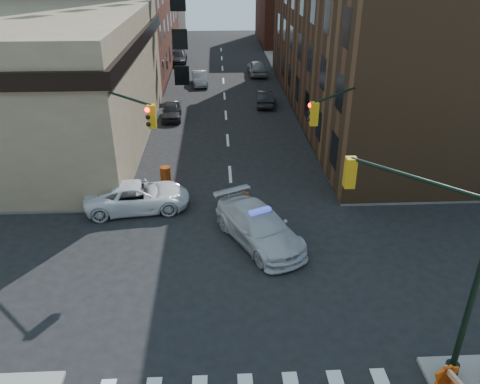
{
  "coord_description": "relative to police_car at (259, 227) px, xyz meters",
  "views": [
    {
      "loc": [
        -0.71,
        -16.91,
        12.67
      ],
      "look_at": [
        0.29,
        3.28,
        2.2
      ],
      "focal_mm": 35.0,
      "sensor_mm": 36.0,
      "label": 1
    }
  ],
  "objects": [
    {
      "name": "ground",
      "position": [
        -1.16,
        -2.21,
        -0.85
      ],
      "size": [
        140.0,
        140.0,
        0.0
      ],
      "primitive_type": "plane",
      "color": "black",
      "rests_on": "ground"
    },
    {
      "name": "sidewalk_nw",
      "position": [
        -24.16,
        30.54,
        -0.78
      ],
      "size": [
        34.0,
        54.5,
        0.15
      ],
      "primitive_type": "cube",
      "color": "gray",
      "rests_on": "ground"
    },
    {
      "name": "sidewalk_ne",
      "position": [
        21.84,
        30.54,
        -0.78
      ],
      "size": [
        34.0,
        54.5,
        0.15
      ],
      "primitive_type": "cube",
      "color": "gray",
      "rests_on": "ground"
    },
    {
      "name": "commercial_row_ne",
      "position": [
        11.84,
        20.29,
        6.15
      ],
      "size": [
        14.0,
        34.0,
        14.0
      ],
      "primitive_type": "cube",
      "color": "#533721",
      "rests_on": "ground"
    },
    {
      "name": "filler_ne",
      "position": [
        12.84,
        55.79,
        5.15
      ],
      "size": [
        16.0,
        16.0,
        12.0
      ],
      "primitive_type": "cube",
      "color": "#59281C",
      "rests_on": "ground"
    },
    {
      "name": "signal_pole_se",
      "position": [
        4.88,
        -7.74,
        3.76
      ],
      "size": [
        5.4,
        5.27,
        8.0
      ],
      "rotation": [
        0.0,
        0.0,
        2.36
      ],
      "color": "black",
      "rests_on": "sidewalk_se"
    },
    {
      "name": "signal_pole_nw",
      "position": [
        -7.01,
        3.12,
        3.48
      ],
      "size": [
        3.58,
        3.67,
        8.0
      ],
      "rotation": [
        0.0,
        0.0,
        -0.79
      ],
      "color": "black",
      "rests_on": "sidewalk_nw"
    },
    {
      "name": "signal_pole_ne",
      "position": [
        4.68,
        3.14,
        3.48
      ],
      "size": [
        3.67,
        3.58,
        8.0
      ],
      "rotation": [
        0.0,
        0.0,
        -2.36
      ],
      "color": "black",
      "rests_on": "sidewalk_ne"
    },
    {
      "name": "tree_ne_near",
      "position": [
        6.34,
        23.79,
        2.63
      ],
      "size": [
        3.0,
        3.0,
        4.85
      ],
      "color": "black",
      "rests_on": "sidewalk_ne"
    },
    {
      "name": "tree_ne_far",
      "position": [
        6.34,
        31.79,
        2.63
      ],
      "size": [
        3.0,
        3.0,
        4.85
      ],
      "color": "black",
      "rests_on": "sidewalk_ne"
    },
    {
      "name": "police_car",
      "position": [
        0.0,
        0.0,
        0.0
      ],
      "size": [
        4.76,
        6.34,
        1.71
      ],
      "primitive_type": "imported",
      "rotation": [
        0.0,
        0.0,
        0.46
      ],
      "color": "silver",
      "rests_on": "ground"
    },
    {
      "name": "pickup",
      "position": [
        -6.31,
        3.59,
        -0.08
      ],
      "size": [
        5.87,
        3.27,
        1.55
      ],
      "primitive_type": "imported",
      "rotation": [
        0.0,
        0.0,
        1.7
      ],
      "color": "white",
      "rests_on": "ground"
    },
    {
      "name": "parked_car_wnear",
      "position": [
        -5.73,
        19.11,
        -0.19
      ],
      "size": [
        1.75,
        3.98,
        1.34
      ],
      "primitive_type": "imported",
      "rotation": [
        0.0,
        0.0,
        0.04
      ],
      "color": "black",
      "rests_on": "ground"
    },
    {
      "name": "parked_car_wfar",
      "position": [
        -3.66,
        30.18,
        -0.16
      ],
      "size": [
        1.89,
        4.33,
        1.38
      ],
      "primitive_type": "imported",
      "rotation": [
        0.0,
        0.0,
        0.1
      ],
      "color": "#95979D",
      "rests_on": "ground"
    },
    {
      "name": "parked_car_wdeep",
      "position": [
        -6.66,
        40.91,
        -0.09
      ],
      "size": [
        2.24,
        5.32,
        1.53
      ],
      "primitive_type": "imported",
      "rotation": [
        0.0,
        0.0,
        0.02
      ],
      "color": "black",
      "rests_on": "ground"
    },
    {
      "name": "parked_car_enear",
      "position": [
        2.54,
        22.54,
        -0.17
      ],
      "size": [
        1.93,
        4.31,
        1.37
      ],
      "primitive_type": "imported",
      "rotation": [
        0.0,
        0.0,
        3.02
      ],
      "color": "black",
      "rests_on": "ground"
    },
    {
      "name": "parked_car_efar",
      "position": [
        2.72,
        34.27,
        -0.03
      ],
      "size": [
        2.14,
        4.93,
        1.66
      ],
      "primitive_type": "imported",
      "rotation": [
        0.0,
        0.0,
        3.18
      ],
      "color": "gray",
      "rests_on": "ground"
    },
    {
      "name": "pedestrian_a",
      "position": [
        -10.33,
        5.05,
        0.09
      ],
      "size": [
        0.65,
        0.51,
        1.59
      ],
      "primitive_type": "imported",
      "rotation": [
        0.0,
        0.0,
        -0.24
      ],
      "color": "black",
      "rests_on": "sidewalk_nw"
    },
    {
      "name": "pedestrian_b",
      "position": [
        -12.39,
        5.33,
        0.23
      ],
      "size": [
        1.01,
        0.84,
        1.88
      ],
      "primitive_type": "imported",
      "rotation": [
        0.0,
        0.0,
        0.16
      ],
      "color": "black",
      "rests_on": "sidewalk_nw"
    },
    {
      "name": "pedestrian_c",
      "position": [
        -12.36,
        5.74,
        0.27
      ],
      "size": [
        1.23,
        0.99,
        1.95
      ],
      "primitive_type": "imported",
      "rotation": [
        0.0,
        0.0,
        0.53
      ],
      "color": "#1D242C",
      "rests_on": "sidewalk_nw"
    },
    {
      "name": "barrel_road",
      "position": [
        -0.55,
        3.31,
        -0.38
      ],
      "size": [
        0.59,
        0.59,
        0.95
      ],
      "primitive_type": "cylinder",
      "rotation": [
        0.0,
        0.0,
        0.12
      ],
      "color": "#C15109",
      "rests_on": "ground"
    },
    {
      "name": "barrel_bank",
      "position": [
        -5.1,
        6.64,
        -0.3
      ],
      "size": [
        0.65,
        0.65,
        1.11
      ],
      "primitive_type": "cylinder",
      "rotation": [
        0.0,
        0.0,
        0.04
      ],
      "color": "#F1570B",
      "rests_on": "ground"
    },
    {
      "name": "barricade_nw_a",
      "position": [
        -7.9,
        5.62,
        -0.3
      ],
      "size": [
        1.16,
        0.74,
        0.81
      ],
      "primitive_type": null,
      "rotation": [
        0.0,
        0.0,
        -0.19
      ],
      "color": "#DC4B0A",
      "rests_on": "sidewalk_nw"
    },
    {
      "name": "barricade_nw_b",
      "position": [
        -11.02,
        3.79,
        -0.25
      ],
      "size": [
        1.23,
        0.63,
        0.91
      ],
      "primitive_type": null,
      "rotation": [
        0.0,
        0.0,
        0.01
      ],
      "color": "orange",
      "rests_on": "sidewalk_nw"
    }
  ]
}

